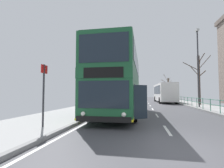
% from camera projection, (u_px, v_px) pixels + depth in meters
% --- Properties ---
extents(ground, '(15.80, 140.00, 0.20)m').
position_uv_depth(ground, '(154.00, 148.00, 4.70)').
color(ground, '#424247').
extents(double_decker_bus_main, '(3.29, 10.37, 4.53)m').
position_uv_depth(double_decker_bus_main, '(119.00, 82.00, 12.32)').
color(double_decker_bus_main, '#19512D').
rests_on(double_decker_bus_main, ground).
extents(background_bus_far_lane, '(2.88, 10.79, 3.17)m').
position_uv_depth(background_bus_far_lane, '(164.00, 92.00, 28.97)').
color(background_bus_far_lane, white).
rests_on(background_bus_far_lane, ground).
extents(pedestrian_railing_far_kerb, '(0.05, 27.30, 0.98)m').
position_uv_depth(pedestrian_railing_far_kerb, '(197.00, 101.00, 16.95)').
color(pedestrian_railing_far_kerb, '#236B4C').
rests_on(pedestrian_railing_far_kerb, ground).
extents(bus_stop_sign_near, '(0.08, 0.44, 2.68)m').
position_uv_depth(bus_stop_sign_near, '(44.00, 88.00, 7.19)').
color(bus_stop_sign_near, '#2D2D33').
rests_on(bus_stop_sign_near, ground).
extents(street_lamp_far_side, '(0.28, 0.60, 8.26)m').
position_uv_depth(street_lamp_far_side, '(198.00, 62.00, 17.67)').
color(street_lamp_far_side, '#38383D').
rests_on(street_lamp_far_side, ground).
extents(bare_tree_far_00, '(2.83, 2.87, 6.35)m').
position_uv_depth(bare_tree_far_00, '(168.00, 88.00, 42.82)').
color(bare_tree_far_00, brown).
rests_on(bare_tree_far_00, ground).
extents(bare_tree_far_01, '(3.23, 2.57, 6.62)m').
position_uv_depth(bare_tree_far_01, '(199.00, 78.00, 21.52)').
color(bare_tree_far_01, '#423328').
rests_on(bare_tree_far_01, ground).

